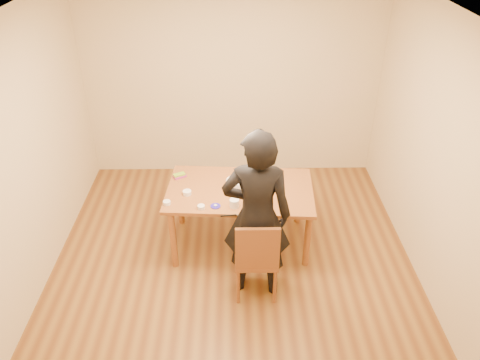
{
  "coord_description": "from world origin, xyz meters",
  "views": [
    {
      "loc": [
        0.01,
        -3.78,
        3.58
      ],
      "look_at": [
        0.08,
        0.49,
        0.9
      ],
      "focal_mm": 35.0,
      "sensor_mm": 36.0,
      "label": 1
    }
  ],
  "objects_px": {
    "dining_table": "(240,191)",
    "cake": "(236,184)",
    "dining_chair": "(256,256)",
    "person": "(257,216)",
    "cake_plate": "(236,187)"
  },
  "relations": [
    {
      "from": "dining_table",
      "to": "cake",
      "type": "xyz_separation_m",
      "value": [
        -0.04,
        0.02,
        0.08
      ]
    },
    {
      "from": "dining_table",
      "to": "cake",
      "type": "relative_size",
      "value": 7.04
    },
    {
      "from": "dining_chair",
      "to": "person",
      "type": "bearing_deg",
      "value": 90.04
    },
    {
      "from": "cake",
      "to": "person",
      "type": "relative_size",
      "value": 0.12
    },
    {
      "from": "dining_chair",
      "to": "person",
      "type": "distance_m",
      "value": 0.47
    },
    {
      "from": "dining_chair",
      "to": "dining_table",
      "type": "bearing_deg",
      "value": 100.99
    },
    {
      "from": "dining_chair",
      "to": "cake_plate",
      "type": "xyz_separation_m",
      "value": [
        -0.19,
        0.8,
        0.31
      ]
    },
    {
      "from": "dining_table",
      "to": "person",
      "type": "height_order",
      "value": "person"
    },
    {
      "from": "cake",
      "to": "person",
      "type": "height_order",
      "value": "person"
    },
    {
      "from": "dining_table",
      "to": "person",
      "type": "relative_size",
      "value": 0.88
    },
    {
      "from": "dining_table",
      "to": "cake_plate",
      "type": "relative_size",
      "value": 5.7
    },
    {
      "from": "dining_chair",
      "to": "person",
      "type": "xyz_separation_m",
      "value": [
        0.0,
        0.05,
        0.47
      ]
    },
    {
      "from": "dining_chair",
      "to": "cake",
      "type": "xyz_separation_m",
      "value": [
        -0.19,
        0.8,
        0.36
      ]
    },
    {
      "from": "person",
      "to": "cake",
      "type": "bearing_deg",
      "value": -70.38
    },
    {
      "from": "cake_plate",
      "to": "cake",
      "type": "xyz_separation_m",
      "value": [
        0.0,
        0.0,
        0.05
      ]
    }
  ]
}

